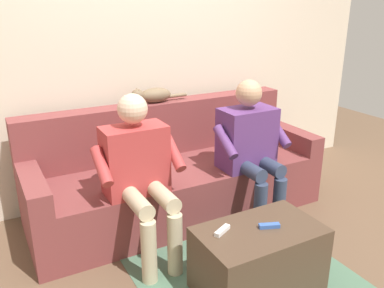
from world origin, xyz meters
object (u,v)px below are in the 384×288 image
remote_blue (269,226)px  couch (174,176)px  cat_on_backrest (153,95)px  person_left_seated (251,143)px  coffee_table (258,259)px  person_right_seated (139,169)px  remote_white (222,231)px

remote_blue → couch: bearing=114.2°
cat_on_backrest → person_left_seated: bearing=128.3°
couch → coffee_table: bearing=90.0°
person_right_seated → coffee_table: bearing=123.2°
cat_on_backrest → coffee_table: bearing=92.4°
person_left_seated → cat_on_backrest: (0.53, -0.67, 0.31)m
couch → cat_on_backrest: bearing=-77.4°
person_left_seated → remote_blue: bearing=61.8°
person_left_seated → cat_on_backrest: 0.91m
person_right_seated → remote_blue: person_right_seated is taller
person_right_seated → cat_on_backrest: size_ratio=2.27×
couch → person_right_seated: (0.47, 0.44, 0.33)m
couch → cat_on_backrest: (0.06, -0.27, 0.64)m
person_left_seated → person_right_seated: bearing=2.2°
coffee_table → cat_on_backrest: size_ratio=1.50×
person_left_seated → remote_white: size_ratio=8.81×
person_right_seated → remote_white: (-0.25, 0.64, -0.20)m
person_left_seated → cat_on_backrest: person_left_seated is taller
couch → remote_blue: 1.18m
coffee_table → remote_blue: (-0.06, 0.01, 0.22)m
person_right_seated → person_left_seated: bearing=-177.8°
couch → person_right_seated: bearing=43.2°
cat_on_backrest → remote_white: size_ratio=3.87×
person_right_seated → cat_on_backrest: (-0.41, -0.71, 0.31)m
person_left_seated → remote_white: person_left_seated is taller
couch → remote_white: (0.22, 1.08, 0.12)m
remote_white → cat_on_backrest: bearing=-123.1°
cat_on_backrest → person_right_seated: bearing=59.9°
couch → person_left_seated: person_left_seated is taller
couch → remote_white: 1.11m
coffee_table → person_left_seated: person_left_seated is taller
coffee_table → remote_blue: 0.23m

